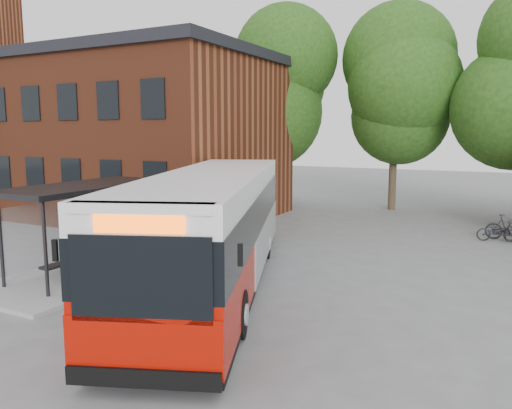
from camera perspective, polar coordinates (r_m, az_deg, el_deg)
The scene contains 8 objects.
ground at distance 14.86m, azimuth -3.22°, elevation -9.24°, with size 100.00×100.00×0.00m, color slate.
station_building at distance 29.31m, azimuth -16.39°, elevation 7.50°, with size 18.40×10.40×8.50m, color brown, non-canonical shape.
bus_shelter at distance 16.50m, azimuth -18.67°, elevation -2.71°, with size 3.60×7.00×2.90m, color #27272A, non-canonical shape.
tree_0 at distance 31.16m, azimuth 2.32°, elevation 10.15°, with size 7.92×7.92×11.00m, color #1F4312, non-canonical shape.
tree_1 at distance 29.85m, azimuth 15.58°, elevation 9.37°, with size 7.92×7.92×10.40m, color #1F4312, non-canonical shape.
city_bus at distance 14.59m, azimuth -4.74°, elevation -2.81°, with size 2.81×13.17×3.35m, color #AD0E02, non-canonical shape.
bicycle_0 at distance 22.83m, azimuth 25.88°, elevation -2.79°, with size 0.56×1.60×0.84m, color black.
bicycle_1 at distance 23.17m, azimuth 26.89°, elevation -2.39°, with size 0.51×1.81×1.09m, color #27262B.
Camera 1 is at (7.26, -12.17, 4.46)m, focal length 35.00 mm.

